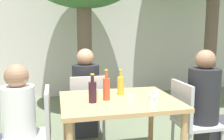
{
  "coord_description": "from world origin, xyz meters",
  "views": [
    {
      "loc": [
        -0.6,
        -2.36,
        1.44
      ],
      "look_at": [
        0.0,
        0.3,
        1.01
      ],
      "focal_mm": 40.0,
      "sensor_mm": 36.0,
      "label": 1
    }
  ],
  "objects_px": {
    "person_seated_2": "(85,98)",
    "oil_cruet_0": "(121,85)",
    "person_seated_1": "(209,111)",
    "drinking_glass_3": "(156,96)",
    "person_seated_0": "(9,132)",
    "drinking_glass_1": "(152,102)",
    "patio_chair_2": "(88,105)",
    "soda_bottle_2": "(106,88)",
    "patio_chair_0": "(36,130)",
    "wine_bottle_1": "(93,91)",
    "patio_chair_1": "(190,117)",
    "drinking_glass_0": "(94,94)",
    "drinking_glass_2": "(131,99)",
    "dining_table_front": "(119,108)"
  },
  "relations": [
    {
      "from": "patio_chair_2",
      "to": "wine_bottle_1",
      "type": "height_order",
      "value": "wine_bottle_1"
    },
    {
      "from": "person_seated_0",
      "to": "wine_bottle_1",
      "type": "distance_m",
      "value": 0.86
    },
    {
      "from": "soda_bottle_2",
      "to": "drinking_glass_3",
      "type": "xyz_separation_m",
      "value": [
        0.46,
        -0.15,
        -0.06
      ]
    },
    {
      "from": "drinking_glass_2",
      "to": "person_seated_0",
      "type": "bearing_deg",
      "value": 170.85
    },
    {
      "from": "wine_bottle_1",
      "to": "person_seated_1",
      "type": "bearing_deg",
      "value": 2.77
    },
    {
      "from": "patio_chair_1",
      "to": "soda_bottle_2",
      "type": "height_order",
      "value": "soda_bottle_2"
    },
    {
      "from": "patio_chair_1",
      "to": "oil_cruet_0",
      "type": "xyz_separation_m",
      "value": [
        -0.75,
        0.15,
        0.36
      ]
    },
    {
      "from": "person_seated_0",
      "to": "drinking_glass_1",
      "type": "distance_m",
      "value": 1.35
    },
    {
      "from": "patio_chair_0",
      "to": "drinking_glass_3",
      "type": "height_order",
      "value": "patio_chair_0"
    },
    {
      "from": "person_seated_0",
      "to": "drinking_glass_2",
      "type": "relative_size",
      "value": 13.23
    },
    {
      "from": "patio_chair_2",
      "to": "wine_bottle_1",
      "type": "xyz_separation_m",
      "value": [
        -0.04,
        -0.75,
        0.36
      ]
    },
    {
      "from": "patio_chair_2",
      "to": "drinking_glass_3",
      "type": "distance_m",
      "value": 1.06
    },
    {
      "from": "patio_chair_0",
      "to": "person_seated_1",
      "type": "height_order",
      "value": "person_seated_1"
    },
    {
      "from": "soda_bottle_2",
      "to": "patio_chair_0",
      "type": "bearing_deg",
      "value": 179.4
    },
    {
      "from": "patio_chair_0",
      "to": "person_seated_0",
      "type": "distance_m",
      "value": 0.24
    },
    {
      "from": "patio_chair_1",
      "to": "person_seated_1",
      "type": "relative_size",
      "value": 0.72
    },
    {
      "from": "patio_chair_1",
      "to": "person_seated_1",
      "type": "distance_m",
      "value": 0.24
    },
    {
      "from": "patio_chair_2",
      "to": "person_seated_1",
      "type": "distance_m",
      "value": 1.44
    },
    {
      "from": "person_seated_2",
      "to": "drinking_glass_1",
      "type": "relative_size",
      "value": 10.73
    },
    {
      "from": "soda_bottle_2",
      "to": "drinking_glass_3",
      "type": "bearing_deg",
      "value": -17.94
    },
    {
      "from": "wine_bottle_1",
      "to": "person_seated_0",
      "type": "bearing_deg",
      "value": 175.33
    },
    {
      "from": "patio_chair_2",
      "to": "drinking_glass_2",
      "type": "bearing_deg",
      "value": 109.12
    },
    {
      "from": "person_seated_0",
      "to": "drinking_glass_3",
      "type": "bearing_deg",
      "value": 83.57
    },
    {
      "from": "patio_chair_1",
      "to": "drinking_glass_0",
      "type": "distance_m",
      "value": 1.09
    },
    {
      "from": "person_seated_2",
      "to": "oil_cruet_0",
      "type": "bearing_deg",
      "value": 110.78
    },
    {
      "from": "patio_chair_1",
      "to": "drinking_glass_1",
      "type": "relative_size",
      "value": 7.93
    },
    {
      "from": "person_seated_1",
      "to": "person_seated_2",
      "type": "distance_m",
      "value": 1.57
    },
    {
      "from": "wine_bottle_1",
      "to": "drinking_glass_0",
      "type": "height_order",
      "value": "wine_bottle_1"
    },
    {
      "from": "patio_chair_1",
      "to": "oil_cruet_0",
      "type": "height_order",
      "value": "oil_cruet_0"
    },
    {
      "from": "oil_cruet_0",
      "to": "drinking_glass_2",
      "type": "height_order",
      "value": "oil_cruet_0"
    },
    {
      "from": "person_seated_1",
      "to": "drinking_glass_3",
      "type": "distance_m",
      "value": 0.77
    },
    {
      "from": "drinking_glass_2",
      "to": "drinking_glass_0",
      "type": "bearing_deg",
      "value": 145.49
    },
    {
      "from": "patio_chair_0",
      "to": "patio_chair_1",
      "type": "distance_m",
      "value": 1.61
    },
    {
      "from": "wine_bottle_1",
      "to": "soda_bottle_2",
      "type": "xyz_separation_m",
      "value": [
        0.15,
        0.06,
        0.01
      ]
    },
    {
      "from": "person_seated_2",
      "to": "wine_bottle_1",
      "type": "relative_size",
      "value": 4.37
    },
    {
      "from": "soda_bottle_2",
      "to": "drinking_glass_1",
      "type": "distance_m",
      "value": 0.49
    },
    {
      "from": "wine_bottle_1",
      "to": "drinking_glass_2",
      "type": "relative_size",
      "value": 3.22
    },
    {
      "from": "patio_chair_2",
      "to": "wine_bottle_1",
      "type": "relative_size",
      "value": 3.23
    },
    {
      "from": "person_seated_0",
      "to": "person_seated_1",
      "type": "distance_m",
      "value": 2.09
    },
    {
      "from": "patio_chair_1",
      "to": "patio_chair_2",
      "type": "xyz_separation_m",
      "value": [
        -1.04,
        0.69,
        0.0
      ]
    },
    {
      "from": "patio_chair_2",
      "to": "soda_bottle_2",
      "type": "distance_m",
      "value": 0.8
    },
    {
      "from": "wine_bottle_1",
      "to": "drinking_glass_3",
      "type": "relative_size",
      "value": 2.53
    },
    {
      "from": "drinking_glass_2",
      "to": "patio_chair_1",
      "type": "bearing_deg",
      "value": 13.78
    },
    {
      "from": "patio_chair_1",
      "to": "person_seated_2",
      "type": "bearing_deg",
      "value": 48.4
    },
    {
      "from": "person_seated_2",
      "to": "drinking_glass_0",
      "type": "distance_m",
      "value": 0.93
    },
    {
      "from": "person_seated_0",
      "to": "drinking_glass_3",
      "type": "distance_m",
      "value": 1.43
    },
    {
      "from": "drinking_glass_1",
      "to": "dining_table_front",
      "type": "bearing_deg",
      "value": 122.04
    },
    {
      "from": "oil_cruet_0",
      "to": "drinking_glass_2",
      "type": "distance_m",
      "value": 0.34
    },
    {
      "from": "wine_bottle_1",
      "to": "drinking_glass_2",
      "type": "xyz_separation_m",
      "value": [
        0.34,
        -0.12,
        -0.06
      ]
    },
    {
      "from": "dining_table_front",
      "to": "patio_chair_0",
      "type": "distance_m",
      "value": 0.82
    }
  ]
}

